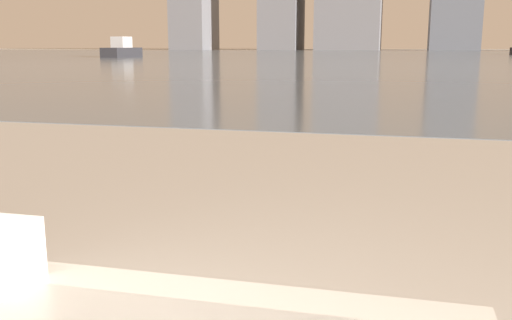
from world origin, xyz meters
The scene contains 2 objects.
harbor_water centered at (0.00, 62.00, 0.01)m, with size 180.00×110.00×0.01m.
harbor_boat_1 centered at (-23.52, 47.24, 0.64)m, with size 1.76×4.84×1.80m.
Camera 1 is at (0.76, -0.18, 1.12)m, focal length 40.00 mm.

